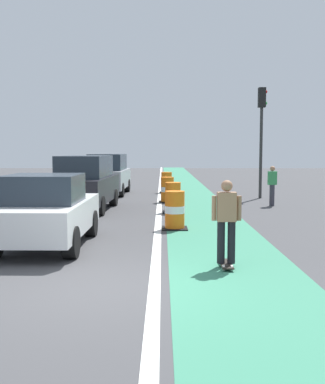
# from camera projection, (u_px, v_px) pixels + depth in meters

# --- Properties ---
(ground_plane) EXTENTS (100.00, 100.00, 0.00)m
(ground_plane) POSITION_uv_depth(u_px,v_px,m) (100.00, 288.00, 7.74)
(ground_plane) COLOR #424244
(bike_lane_strip) EXTENTS (2.50, 80.00, 0.01)m
(bike_lane_strip) POSITION_uv_depth(u_px,v_px,m) (196.00, 204.00, 19.69)
(bike_lane_strip) COLOR #387F60
(bike_lane_strip) RESTS_ON ground
(lane_divider_stripe) EXTENTS (0.20, 80.00, 0.01)m
(lane_divider_stripe) POSITION_uv_depth(u_px,v_px,m) (160.00, 204.00, 19.69)
(lane_divider_stripe) COLOR silver
(lane_divider_stripe) RESTS_ON ground
(skateboarder_on_lane) EXTENTS (0.57, 0.80, 1.69)m
(skateboarder_on_lane) POSITION_uv_depth(u_px,v_px,m) (227.00, 221.00, 9.00)
(skateboarder_on_lane) COLOR black
(skateboarder_on_lane) RESTS_ON ground
(parked_sedan_nearest) EXTENTS (1.96, 4.12, 1.70)m
(parked_sedan_nearest) POSITION_uv_depth(u_px,v_px,m) (47.00, 211.00, 10.96)
(parked_sedan_nearest) COLOR silver
(parked_sedan_nearest) RESTS_ON ground
(parked_suv_second) EXTENTS (2.12, 4.70, 2.04)m
(parked_suv_second) POSITION_uv_depth(u_px,v_px,m) (86.00, 183.00, 17.53)
(parked_suv_second) COLOR black
(parked_suv_second) RESTS_ON ground
(parked_suv_third) EXTENTS (2.03, 4.66, 2.04)m
(parked_suv_third) POSITION_uv_depth(u_px,v_px,m) (108.00, 174.00, 23.84)
(parked_suv_third) COLOR #9EA0A5
(parked_suv_third) RESTS_ON ground
(traffic_barrel_front) EXTENTS (0.73, 0.73, 1.09)m
(traffic_barrel_front) POSITION_uv_depth(u_px,v_px,m) (175.00, 211.00, 13.40)
(traffic_barrel_front) COLOR orange
(traffic_barrel_front) RESTS_ON ground
(traffic_barrel_mid) EXTENTS (0.73, 0.73, 1.09)m
(traffic_barrel_mid) POSITION_uv_depth(u_px,v_px,m) (173.00, 198.00, 16.97)
(traffic_barrel_mid) COLOR orange
(traffic_barrel_mid) RESTS_ON ground
(traffic_barrel_back) EXTENTS (0.73, 0.73, 1.09)m
(traffic_barrel_back) POSITION_uv_depth(u_px,v_px,m) (168.00, 190.00, 20.23)
(traffic_barrel_back) COLOR orange
(traffic_barrel_back) RESTS_ON ground
(traffic_barrel_far) EXTENTS (0.73, 0.73, 1.09)m
(traffic_barrel_far) POSITION_uv_depth(u_px,v_px,m) (167.00, 183.00, 24.67)
(traffic_barrel_far) COLOR orange
(traffic_barrel_far) RESTS_ON ground
(traffic_light_corner) EXTENTS (0.41, 0.32, 5.10)m
(traffic_light_corner) POSITION_uv_depth(u_px,v_px,m) (262.00, 123.00, 21.67)
(traffic_light_corner) COLOR #2D2D2D
(traffic_light_corner) RESTS_ON ground
(pedestrian_crossing) EXTENTS (0.34, 0.20, 1.61)m
(pedestrian_crossing) POSITION_uv_depth(u_px,v_px,m) (273.00, 185.00, 18.86)
(pedestrian_crossing) COLOR #33333D
(pedestrian_crossing) RESTS_ON ground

